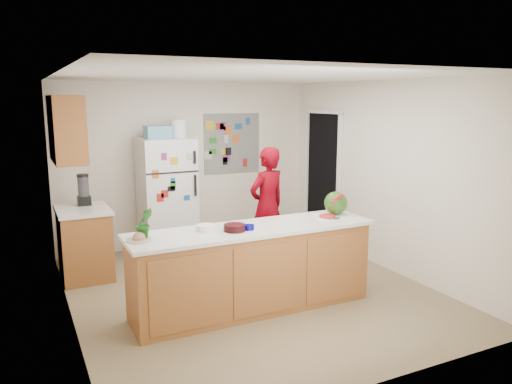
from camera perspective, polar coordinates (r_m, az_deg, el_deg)
name	(u,v)px	position (r m, az deg, el deg)	size (l,w,h in m)	color
floor	(250,291)	(6.09, -0.73, -11.23)	(4.00, 4.50, 0.02)	brown
wall_back	(187,165)	(7.82, -7.86, 3.13)	(4.00, 0.02, 2.50)	beige
wall_left	(64,203)	(5.23, -21.11, -1.22)	(0.02, 4.50, 2.50)	beige
wall_right	(386,176)	(6.84, 14.67, 1.80)	(0.02, 4.50, 2.50)	beige
ceiling	(249,75)	(5.66, -0.79, 13.17)	(4.00, 4.50, 0.02)	white
doorway	(323,178)	(8.00, 7.70, 1.63)	(0.03, 0.85, 2.04)	black
peninsula_base	(253,270)	(5.43, -0.39, -8.94)	(2.60, 0.62, 0.88)	brown
peninsula_top	(253,229)	(5.29, -0.39, -4.24)	(2.68, 0.70, 0.04)	silver
side_counter_base	(85,244)	(6.76, -18.98, -5.67)	(0.60, 0.80, 0.86)	brown
side_counter_top	(82,210)	(6.65, -19.22, -1.94)	(0.64, 0.84, 0.04)	silver
upper_cabinets	(66,129)	(6.45, -20.87, 6.75)	(0.35, 1.00, 0.80)	brown
refrigerator	(167,196)	(7.40, -10.16, -0.51)	(0.75, 0.70, 1.70)	silver
fridge_top_bin	(158,132)	(7.25, -11.17, 6.73)	(0.35, 0.28, 0.18)	#5999B2
photo_collage	(232,143)	(8.03, -2.76, 5.57)	(0.95, 0.01, 0.95)	slate
person	(267,206)	(6.84, 1.29, -1.60)	(0.59, 0.39, 1.62)	#69010C
blender_appliance	(84,191)	(6.80, -19.11, 0.15)	(0.14, 0.14, 0.38)	black
cutting_board	(332,216)	(5.84, 8.69, -2.68)	(0.41, 0.31, 0.01)	white
watermelon	(336,203)	(5.86, 9.10, -1.25)	(0.27, 0.27, 0.27)	#185011
watermelon_slice	(327,216)	(5.74, 8.13, -2.73)	(0.18, 0.18, 0.02)	red
cherry_bowl	(235,228)	(5.14, -2.46, -4.09)	(0.22, 0.22, 0.07)	black
white_bowl	(206,228)	(5.17, -5.77, -4.08)	(0.19, 0.19, 0.06)	white
cobalt_bowl	(249,227)	(5.19, -0.83, -4.05)	(0.12, 0.12, 0.05)	#020068
plate	(139,240)	(4.92, -13.22, -5.36)	(0.24, 0.24, 0.02)	#B6A590
paper_towel	(247,227)	(5.24, -1.08, -4.07)	(0.17, 0.16, 0.02)	white
keys	(337,218)	(5.71, 9.25, -3.01)	(0.09, 0.04, 0.01)	gray
potted_plant	(144,223)	(4.93, -12.66, -3.53)	(0.17, 0.14, 0.31)	#124414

